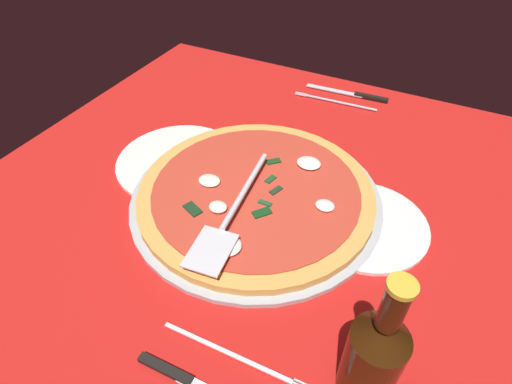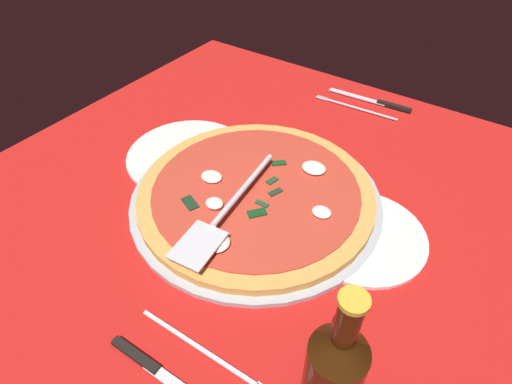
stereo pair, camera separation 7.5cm
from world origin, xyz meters
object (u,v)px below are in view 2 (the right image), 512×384
(dinner_plate_right, at_px, (188,156))
(place_setting_near, at_px, (366,106))
(pizza_server, at_px, (226,211))
(beer_bottle, at_px, (335,368))
(pizza, at_px, (256,193))
(dinner_plate_left, at_px, (362,236))
(place_setting_far, at_px, (182,364))

(dinner_plate_right, distance_m, place_setting_near, 0.46)
(pizza_server, distance_m, beer_bottle, 0.31)
(place_setting_near, bearing_deg, pizza, 82.54)
(pizza_server, bearing_deg, dinner_plate_left, 113.45)
(pizza, distance_m, place_setting_far, 0.32)
(pizza, xyz_separation_m, beer_bottle, (-0.27, 0.24, 0.06))
(pizza_server, relative_size, place_setting_near, 1.32)
(place_setting_near, height_order, place_setting_far, same)
(place_setting_far, bearing_deg, pizza, 105.52)
(dinner_plate_left, height_order, place_setting_near, place_setting_near)
(pizza_server, xyz_separation_m, place_setting_far, (-0.10, 0.22, -0.04))
(dinner_plate_left, xyz_separation_m, pizza, (0.20, 0.03, 0.02))
(dinner_plate_left, relative_size, place_setting_near, 0.97)
(dinner_plate_left, relative_size, pizza_server, 0.74)
(dinner_plate_left, relative_size, beer_bottle, 0.99)
(pizza, distance_m, pizza_server, 0.09)
(pizza, bearing_deg, dinner_plate_right, -8.64)
(place_setting_near, relative_size, beer_bottle, 1.02)
(pizza, bearing_deg, dinner_plate_left, -172.06)
(place_setting_near, distance_m, beer_bottle, 0.71)
(place_setting_near, relative_size, place_setting_far, 1.00)
(pizza_server, distance_m, place_setting_far, 0.25)
(place_setting_near, distance_m, place_setting_far, 0.74)
(dinner_plate_left, bearing_deg, beer_bottle, 104.84)
(place_setting_far, height_order, beer_bottle, beer_bottle)
(pizza, height_order, pizza_server, pizza_server)
(pizza, relative_size, place_setting_far, 1.95)
(pizza_server, bearing_deg, place_setting_near, 169.84)
(place_setting_near, bearing_deg, place_setting_far, 91.89)
(dinner_plate_left, xyz_separation_m, beer_bottle, (-0.07, 0.27, 0.08))
(dinner_plate_right, xyz_separation_m, beer_bottle, (-0.46, 0.27, 0.08))
(dinner_plate_left, height_order, pizza_server, pizza_server)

